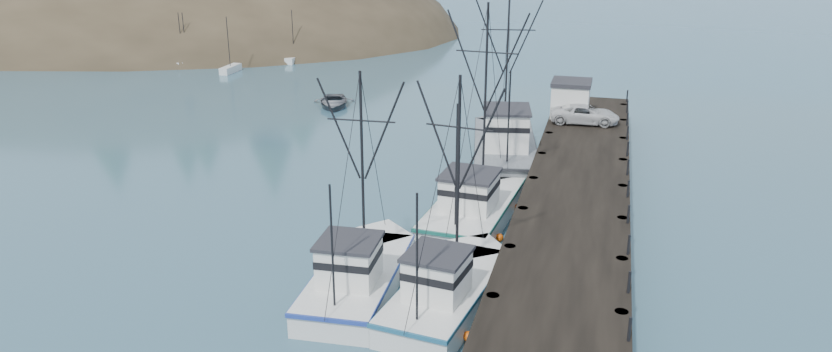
{
  "coord_description": "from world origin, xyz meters",
  "views": [
    {
      "loc": [
        15.36,
        -26.31,
        17.07
      ],
      "look_at": [
        4.86,
        13.08,
        2.5
      ],
      "focal_mm": 32.0,
      "sensor_mm": 36.0,
      "label": 1
    }
  ],
  "objects_px": {
    "trawler_near": "(449,289)",
    "pier_shed": "(571,98)",
    "pickup_truck": "(585,114)",
    "work_vessel": "(504,147)",
    "trawler_mid": "(359,274)",
    "motorboat": "(333,106)",
    "pier": "(577,186)",
    "trawler_far": "(477,203)"
  },
  "relations": [
    {
      "from": "work_vessel",
      "to": "trawler_far",
      "type": "bearing_deg",
      "value": -90.5
    },
    {
      "from": "trawler_near",
      "to": "trawler_far",
      "type": "relative_size",
      "value": 0.86
    },
    {
      "from": "trawler_mid",
      "to": "pier_shed",
      "type": "relative_size",
      "value": 3.37
    },
    {
      "from": "pier",
      "to": "work_vessel",
      "type": "relative_size",
      "value": 3.05
    },
    {
      "from": "pier",
      "to": "work_vessel",
      "type": "distance_m",
      "value": 9.8
    },
    {
      "from": "pier",
      "to": "trawler_near",
      "type": "relative_size",
      "value": 4.04
    },
    {
      "from": "pier",
      "to": "motorboat",
      "type": "xyz_separation_m",
      "value": [
        -23.36,
        20.55,
        -1.69
      ]
    },
    {
      "from": "trawler_mid",
      "to": "trawler_far",
      "type": "height_order",
      "value": "trawler_far"
    },
    {
      "from": "trawler_near",
      "to": "trawler_far",
      "type": "distance_m",
      "value": 10.74
    },
    {
      "from": "pier_shed",
      "to": "motorboat",
      "type": "height_order",
      "value": "pier_shed"
    },
    {
      "from": "pier",
      "to": "pickup_truck",
      "type": "bearing_deg",
      "value": 91.19
    },
    {
      "from": "pickup_truck",
      "to": "motorboat",
      "type": "distance_m",
      "value": 24.38
    },
    {
      "from": "trawler_far",
      "to": "pickup_truck",
      "type": "relative_size",
      "value": 2.5
    },
    {
      "from": "pier",
      "to": "trawler_near",
      "type": "distance_m",
      "value": 13.74
    },
    {
      "from": "trawler_mid",
      "to": "work_vessel",
      "type": "bearing_deg",
      "value": 79.44
    },
    {
      "from": "work_vessel",
      "to": "pier_shed",
      "type": "xyz_separation_m",
      "value": [
        4.05,
        7.06,
        2.19
      ]
    },
    {
      "from": "pier_shed",
      "to": "pickup_truck",
      "type": "height_order",
      "value": "pier_shed"
    },
    {
      "from": "pier_shed",
      "to": "motorboat",
      "type": "distance_m",
      "value": 22.78
    },
    {
      "from": "work_vessel",
      "to": "pier_shed",
      "type": "relative_size",
      "value": 4.51
    },
    {
      "from": "pickup_truck",
      "to": "motorboat",
      "type": "xyz_separation_m",
      "value": [
        -23.09,
        7.36,
        -2.71
      ]
    },
    {
      "from": "pickup_truck",
      "to": "motorboat",
      "type": "relative_size",
      "value": 0.92
    },
    {
      "from": "trawler_far",
      "to": "pier_shed",
      "type": "bearing_deg",
      "value": 76.47
    },
    {
      "from": "trawler_near",
      "to": "trawler_mid",
      "type": "xyz_separation_m",
      "value": [
        -4.42,
        0.3,
        -0.0
      ]
    },
    {
      "from": "trawler_far",
      "to": "motorboat",
      "type": "bearing_deg",
      "value": 128.08
    },
    {
      "from": "motorboat",
      "to": "trawler_far",
      "type": "bearing_deg",
      "value": -70.49
    },
    {
      "from": "pier",
      "to": "pier_shed",
      "type": "height_order",
      "value": "pier_shed"
    },
    {
      "from": "trawler_far",
      "to": "pickup_truck",
      "type": "height_order",
      "value": "trawler_far"
    },
    {
      "from": "trawler_near",
      "to": "pier_shed",
      "type": "bearing_deg",
      "value": 82.93
    },
    {
      "from": "trawler_mid",
      "to": "pier",
      "type": "bearing_deg",
      "value": 53.09
    },
    {
      "from": "trawler_near",
      "to": "motorboat",
      "type": "relative_size",
      "value": 1.97
    },
    {
      "from": "trawler_near",
      "to": "pier_shed",
      "type": "xyz_separation_m",
      "value": [
        3.46,
        27.91,
        2.6
      ]
    },
    {
      "from": "trawler_near",
      "to": "pier_shed",
      "type": "relative_size",
      "value": 3.4
    },
    {
      "from": "trawler_mid",
      "to": "motorboat",
      "type": "relative_size",
      "value": 1.96
    },
    {
      "from": "work_vessel",
      "to": "motorboat",
      "type": "height_order",
      "value": "work_vessel"
    },
    {
      "from": "pier_shed",
      "to": "motorboat",
      "type": "xyz_separation_m",
      "value": [
        -21.86,
        5.42,
        -3.42
      ]
    },
    {
      "from": "pier",
      "to": "trawler_near",
      "type": "bearing_deg",
      "value": -111.21
    },
    {
      "from": "trawler_mid",
      "to": "motorboat",
      "type": "bearing_deg",
      "value": 112.93
    },
    {
      "from": "pier",
      "to": "work_vessel",
      "type": "height_order",
      "value": "work_vessel"
    },
    {
      "from": "trawler_far",
      "to": "work_vessel",
      "type": "relative_size",
      "value": 0.88
    },
    {
      "from": "trawler_mid",
      "to": "pickup_truck",
      "type": "height_order",
      "value": "trawler_mid"
    },
    {
      "from": "pickup_truck",
      "to": "work_vessel",
      "type": "bearing_deg",
      "value": 131.2
    },
    {
      "from": "pier",
      "to": "trawler_mid",
      "type": "xyz_separation_m",
      "value": [
        -9.38,
        -12.49,
        -0.87
      ]
    }
  ]
}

